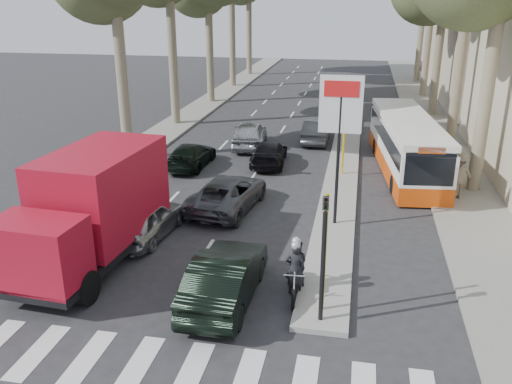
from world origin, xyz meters
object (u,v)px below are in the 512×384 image
Objects in this scene: dark_hatchback at (225,277)px; red_truck at (93,207)px; motorcycle at (295,268)px; city_bus at (406,143)px; silver_hatchback at (147,220)px.

dark_hatchback is 5.08m from red_truck.
city_bus is at bearing 68.40° from motorcycle.
city_bus is at bearing -129.43° from silver_hatchback.
motorcycle reaches higher than silver_hatchback.
city_bus is (10.39, 11.66, -0.46)m from red_truck.
city_bus is 13.00m from motorcycle.
city_bus is at bearing 52.34° from red_truck.
red_truck is 15.62m from city_bus.
dark_hatchback is 2.04m from motorcycle.
dark_hatchback is at bearing -119.49° from city_bus.
city_bus is 5.12× the size of motorcycle.
red_truck is at bearing -17.76° from dark_hatchback.
silver_hatchback is 13.55m from city_bus.
silver_hatchback is 0.86× the size of dark_hatchback.
red_truck reaches higher than motorcycle.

